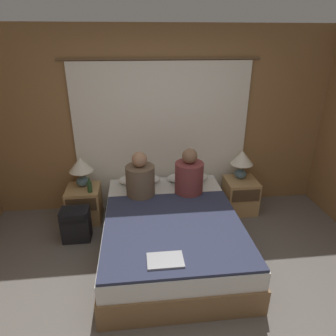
{
  "coord_description": "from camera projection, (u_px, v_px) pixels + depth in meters",
  "views": [
    {
      "loc": [
        -0.35,
        -1.99,
        2.33
      ],
      "look_at": [
        0.0,
        1.19,
        0.93
      ],
      "focal_mm": 32.0,
      "sensor_mm": 36.0,
      "label": 1
    }
  ],
  "objects": [
    {
      "name": "beer_bottle_on_left_stand",
      "position": [
        90.0,
        187.0,
        3.86
      ],
      "size": [
        0.06,
        0.06,
        0.21
      ],
      "color": "#2D4C28",
      "rests_on": "nightstand_left"
    },
    {
      "name": "pillow_right",
      "position": [
        188.0,
        177.0,
        4.17
      ],
      "size": [
        0.57,
        0.29,
        0.12
      ],
      "color": "white",
      "rests_on": "bed"
    },
    {
      "name": "backpack_on_floor",
      "position": [
        76.0,
        223.0,
        3.68
      ],
      "size": [
        0.34,
        0.26,
        0.43
      ],
      "color": "black",
      "rests_on": "ground_plane"
    },
    {
      "name": "pillow_left",
      "position": [
        139.0,
        180.0,
        4.1
      ],
      "size": [
        0.57,
        0.29,
        0.12
      ],
      "color": "white",
      "rests_on": "bed"
    },
    {
      "name": "lamp_left",
      "position": [
        81.0,
        167.0,
        3.95
      ],
      "size": [
        0.32,
        0.32,
        0.41
      ],
      "color": "slate",
      "rests_on": "nightstand_left"
    },
    {
      "name": "ground_plane",
      "position": [
        182.0,
        310.0,
        2.78
      ],
      "size": [
        16.0,
        16.0,
        0.0
      ],
      "primitive_type": "plane",
      "color": "#66605B"
    },
    {
      "name": "wall_back",
      "position": [
        161.0,
        123.0,
        4.13
      ],
      "size": [
        4.77,
        0.06,
        2.5
      ],
      "color": "olive",
      "rests_on": "ground_plane"
    },
    {
      "name": "nightstand_right",
      "position": [
        240.0,
        195.0,
        4.31
      ],
      "size": [
        0.44,
        0.45,
        0.49
      ],
      "color": "tan",
      "rests_on": "ground_plane"
    },
    {
      "name": "blanket_on_bed",
      "position": [
        174.0,
        228.0,
        3.14
      ],
      "size": [
        1.46,
        1.45,
        0.03
      ],
      "color": "#2D334C",
      "rests_on": "bed"
    },
    {
      "name": "person_right_in_bed",
      "position": [
        189.0,
        176.0,
        3.77
      ],
      "size": [
        0.36,
        0.36,
        0.61
      ],
      "color": "brown",
      "rests_on": "bed"
    },
    {
      "name": "lamp_right",
      "position": [
        242.0,
        160.0,
        4.17
      ],
      "size": [
        0.32,
        0.32,
        0.41
      ],
      "color": "slate",
      "rests_on": "nightstand_right"
    },
    {
      "name": "bed",
      "position": [
        171.0,
        233.0,
        3.49
      ],
      "size": [
        1.52,
        2.05,
        0.48
      ],
      "color": "olive",
      "rests_on": "ground_plane"
    },
    {
      "name": "laptop_on_bed",
      "position": [
        165.0,
        260.0,
        2.65
      ],
      "size": [
        0.32,
        0.22,
        0.02
      ],
      "color": "#9EA0A5",
      "rests_on": "blanket_on_bed"
    },
    {
      "name": "person_left_in_bed",
      "position": [
        140.0,
        179.0,
        3.71
      ],
      "size": [
        0.36,
        0.36,
        0.6
      ],
      "color": "brown",
      "rests_on": "bed"
    },
    {
      "name": "nightstand_left",
      "position": [
        85.0,
        204.0,
        4.09
      ],
      "size": [
        0.44,
        0.45,
        0.49
      ],
      "color": "tan",
      "rests_on": "ground_plane"
    },
    {
      "name": "curtain_panel",
      "position": [
        162.0,
        138.0,
        4.15
      ],
      "size": [
        2.57,
        0.02,
        2.1
      ],
      "color": "white",
      "rests_on": "ground_plane"
    }
  ]
}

